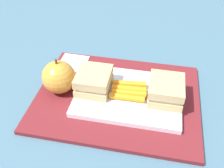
{
  "coord_description": "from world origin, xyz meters",
  "views": [
    {
      "loc": [
        -0.07,
        0.42,
        0.41
      ],
      "look_at": [
        0.01,
        0.0,
        0.04
      ],
      "focal_mm": 41.58,
      "sensor_mm": 36.0,
      "label": 1
    }
  ],
  "objects_px": {
    "sandwich_half_right": "(94,81)",
    "food_tray": "(129,95)",
    "sandwich_half_left": "(166,90)",
    "paper_napkin": "(73,63)",
    "carrot_sticks_bundle": "(129,91)",
    "apple": "(59,77)"
  },
  "relations": [
    {
      "from": "apple",
      "to": "paper_napkin",
      "type": "distance_m",
      "value": 0.11
    },
    {
      "from": "sandwich_half_right",
      "to": "carrot_sticks_bundle",
      "type": "xyz_separation_m",
      "value": [
        -0.08,
        -0.0,
        -0.01
      ]
    },
    {
      "from": "carrot_sticks_bundle",
      "to": "apple",
      "type": "bearing_deg",
      "value": 2.22
    },
    {
      "from": "carrot_sticks_bundle",
      "to": "sandwich_half_right",
      "type": "bearing_deg",
      "value": 0.08
    },
    {
      "from": "carrot_sticks_bundle",
      "to": "apple",
      "type": "relative_size",
      "value": 0.92
    },
    {
      "from": "carrot_sticks_bundle",
      "to": "paper_napkin",
      "type": "height_order",
      "value": "carrot_sticks_bundle"
    },
    {
      "from": "sandwich_half_left",
      "to": "sandwich_half_right",
      "type": "relative_size",
      "value": 1.0
    },
    {
      "from": "sandwich_half_left",
      "to": "apple",
      "type": "relative_size",
      "value": 0.93
    },
    {
      "from": "apple",
      "to": "paper_napkin",
      "type": "relative_size",
      "value": 1.22
    },
    {
      "from": "food_tray",
      "to": "apple",
      "type": "bearing_deg",
      "value": 2.18
    },
    {
      "from": "sandwich_half_right",
      "to": "carrot_sticks_bundle",
      "type": "distance_m",
      "value": 0.08
    },
    {
      "from": "paper_napkin",
      "to": "food_tray",
      "type": "bearing_deg",
      "value": 148.69
    },
    {
      "from": "sandwich_half_right",
      "to": "apple",
      "type": "height_order",
      "value": "apple"
    },
    {
      "from": "carrot_sticks_bundle",
      "to": "paper_napkin",
      "type": "distance_m",
      "value": 0.19
    },
    {
      "from": "sandwich_half_right",
      "to": "sandwich_half_left",
      "type": "bearing_deg",
      "value": 180.0
    },
    {
      "from": "apple",
      "to": "sandwich_half_right",
      "type": "bearing_deg",
      "value": -175.66
    },
    {
      "from": "sandwich_half_right",
      "to": "paper_napkin",
      "type": "xyz_separation_m",
      "value": [
        0.08,
        -0.1,
        -0.03
      ]
    },
    {
      "from": "sandwich_half_right",
      "to": "carrot_sticks_bundle",
      "type": "bearing_deg",
      "value": -179.92
    },
    {
      "from": "food_tray",
      "to": "sandwich_half_left",
      "type": "bearing_deg",
      "value": 180.0
    },
    {
      "from": "sandwich_half_right",
      "to": "paper_napkin",
      "type": "height_order",
      "value": "sandwich_half_right"
    },
    {
      "from": "sandwich_half_right",
      "to": "food_tray",
      "type": "bearing_deg",
      "value": 180.0
    },
    {
      "from": "apple",
      "to": "food_tray",
      "type": "bearing_deg",
      "value": -177.82
    }
  ]
}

